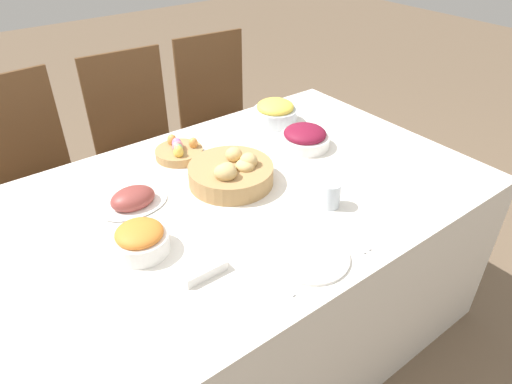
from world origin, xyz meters
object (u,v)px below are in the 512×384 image
Objects in this scene: chair_far_left at (35,176)px; butter_dish at (201,267)px; bread_basket at (231,173)px; drinking_cup at (331,195)px; carrot_bowl at (140,239)px; chair_far_right at (221,118)px; ham_platter at (133,200)px; dinner_plate at (310,257)px; beet_salad_bowl at (305,137)px; knife at (344,239)px; pineapple_bowl at (275,112)px; fork at (273,278)px; chair_far_center at (140,144)px; egg_basket at (179,151)px; spoon at (350,235)px.

chair_far_left is 7.38× the size of butter_dish.
bread_basket is at bearing -64.09° from chair_far_left.
drinking_cup is 0.53m from butter_dish.
carrot_bowl is 0.21m from butter_dish.
ham_platter is (-0.88, -0.80, 0.24)m from chair_far_right.
ham_platter is 0.65m from dinner_plate.
bread_basket reaches higher than beet_salad_bowl.
pineapple_bowl is at bearing 63.09° from knife.
chair_far_left reaches higher than fork.
ham_platter is 1.03× the size of dinner_plate.
pineapple_bowl reaches higher than carrot_bowl.
dinner_plate is 0.14m from knife.
pineapple_bowl is at bearing -48.04° from chair_far_center.
chair_far_center is at bearing 98.30° from drinking_cup.
chair_far_right is 5.11× the size of egg_basket.
chair_far_center reaches higher than bread_basket.
chair_far_center is 4.09× the size of ham_platter.
spoon is (0.03, 0.00, 0.00)m from knife.
chair_far_center reaches higher than carrot_bowl.
knife is at bearing -120.76° from drinking_cup.
chair_far_left is at bearing 112.18° from knife.
spoon is at bearing -69.40° from chair_far_left.
chair_far_left is 1.17m from pineapple_bowl.
chair_far_right is 4.67× the size of beet_salad_bowl.
beet_salad_bowl is at bearing 13.22° from carrot_bowl.
beet_salad_bowl is at bearing -27.21° from egg_basket.
pineapple_bowl is 0.86× the size of dinner_plate.
knife is (-0.36, -0.79, -0.05)m from pineapple_bowl.
spoon is (-0.40, -1.37, 0.22)m from chair_far_right.
knife is 0.46m from butter_dish.
egg_basket is (0.47, -0.59, 0.24)m from chair_far_left.
chair_far_left is 4.89× the size of pineapple_bowl.
chair_far_left reaches higher than spoon.
fork is 0.31m from spoon.
bread_basket is 1.50× the size of beet_salad_bowl.
ham_platter reaches higher than spoon.
egg_basket is 1.12× the size of spoon.
egg_basket is 0.58m from carrot_bowl.
carrot_bowl reaches higher than beet_salad_bowl.
spoon is (0.48, -0.57, -0.02)m from ham_platter.
fork is (0.16, -0.57, -0.02)m from ham_platter.
chair_far_left is 5.71× the size of fork.
bread_basket is 0.41m from beet_salad_bowl.
carrot_bowl is at bearing 117.29° from butter_dish.
fork is (-0.13, -0.78, -0.02)m from egg_basket.
chair_far_left is at bearing 120.55° from drinking_cup.
beet_salad_bowl is 1.22× the size of fork.
bread_basket is at bearing -78.65° from egg_basket.
chair_far_center is at bearing 73.94° from butter_dish.
pineapple_bowl reaches higher than beet_salad_bowl.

